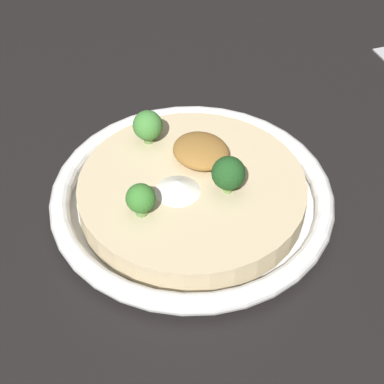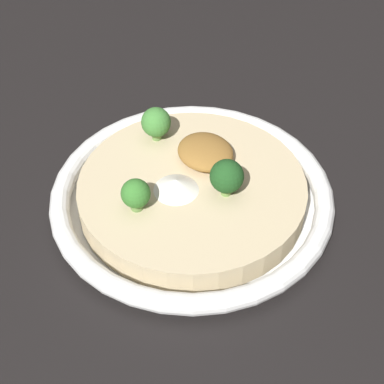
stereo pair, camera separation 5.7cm
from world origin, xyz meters
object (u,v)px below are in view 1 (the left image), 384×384
Objects in this scene: risotto_bowl at (192,195)px; broccoli_right at (228,174)px; broccoli_front at (144,202)px; broccoli_back_left at (148,126)px.

risotto_bowl is 0.06m from broccoli_right.
broccoli_right is (0.03, 0.09, 0.00)m from broccoli_front.
broccoli_right reaches higher than broccoli_front.
broccoli_right reaches higher than broccoli_back_left.
broccoli_back_left is at bearing -174.08° from broccoli_right.
risotto_bowl is at bearing -149.84° from broccoli_right.
broccoli_front is at bearing -40.47° from broccoli_back_left.
broccoli_front is 0.89× the size of broccoli_back_left.
broccoli_front is 0.09m from broccoli_right.
broccoli_front is 0.11m from broccoli_back_left.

